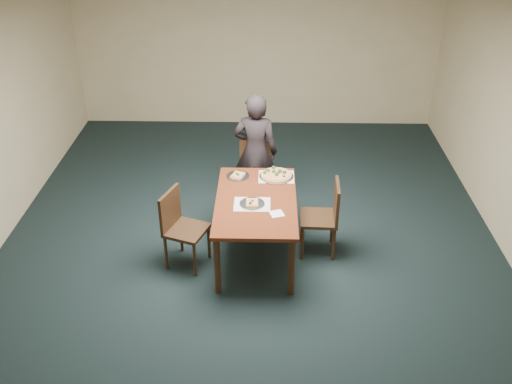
{
  "coord_description": "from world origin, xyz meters",
  "views": [
    {
      "loc": [
        0.2,
        -5.29,
        4.06
      ],
      "look_at": [
        0.07,
        0.14,
        0.85
      ],
      "focal_mm": 40.0,
      "sensor_mm": 36.0,
      "label": 1
    }
  ],
  "objects_px": {
    "chair_left": "(180,224)",
    "dining_table": "(256,207)",
    "chair_far": "(255,172)",
    "chair_right": "(326,214)",
    "pizza_pan": "(276,175)",
    "slice_plate_near": "(252,203)",
    "slice_plate_far": "(238,176)",
    "diner": "(256,152)"
  },
  "relations": [
    {
      "from": "pizza_pan",
      "to": "slice_plate_near",
      "type": "relative_size",
      "value": 1.45
    },
    {
      "from": "chair_far",
      "to": "slice_plate_far",
      "type": "distance_m",
      "value": 0.63
    },
    {
      "from": "diner",
      "to": "slice_plate_far",
      "type": "distance_m",
      "value": 0.64
    },
    {
      "from": "chair_far",
      "to": "chair_right",
      "type": "distance_m",
      "value": 1.3
    },
    {
      "from": "chair_right",
      "to": "pizza_pan",
      "type": "relative_size",
      "value": 2.24
    },
    {
      "from": "dining_table",
      "to": "pizza_pan",
      "type": "bearing_deg",
      "value": 66.82
    },
    {
      "from": "pizza_pan",
      "to": "slice_plate_near",
      "type": "xyz_separation_m",
      "value": [
        -0.27,
        -0.63,
        -0.01
      ]
    },
    {
      "from": "chair_far",
      "to": "chair_left",
      "type": "height_order",
      "value": "same"
    },
    {
      "from": "dining_table",
      "to": "slice_plate_far",
      "type": "bearing_deg",
      "value": 113.49
    },
    {
      "from": "chair_far",
      "to": "chair_right",
      "type": "height_order",
      "value": "same"
    },
    {
      "from": "chair_left",
      "to": "diner",
      "type": "bearing_deg",
      "value": -11.92
    },
    {
      "from": "chair_left",
      "to": "chair_right",
      "type": "xyz_separation_m",
      "value": [
        1.65,
        0.25,
        0.0
      ]
    },
    {
      "from": "chair_far",
      "to": "slice_plate_far",
      "type": "bearing_deg",
      "value": -104.99
    },
    {
      "from": "chair_left",
      "to": "pizza_pan",
      "type": "bearing_deg",
      "value": -36.95
    },
    {
      "from": "chair_far",
      "to": "chair_left",
      "type": "relative_size",
      "value": 1.0
    },
    {
      "from": "pizza_pan",
      "to": "slice_plate_far",
      "type": "height_order",
      "value": "pizza_pan"
    },
    {
      "from": "chair_left",
      "to": "slice_plate_far",
      "type": "bearing_deg",
      "value": -21.6
    },
    {
      "from": "chair_left",
      "to": "diner",
      "type": "relative_size",
      "value": 0.58
    },
    {
      "from": "diner",
      "to": "pizza_pan",
      "type": "xyz_separation_m",
      "value": [
        0.26,
        -0.6,
        -0.01
      ]
    },
    {
      "from": "chair_far",
      "to": "diner",
      "type": "relative_size",
      "value": 0.58
    },
    {
      "from": "dining_table",
      "to": "diner",
      "type": "xyz_separation_m",
      "value": [
        -0.03,
        1.14,
        0.12
      ]
    },
    {
      "from": "chair_far",
      "to": "dining_table",
      "type": "bearing_deg",
      "value": -83.78
    },
    {
      "from": "chair_left",
      "to": "slice_plate_near",
      "type": "height_order",
      "value": "chair_left"
    },
    {
      "from": "dining_table",
      "to": "slice_plate_far",
      "type": "relative_size",
      "value": 5.36
    },
    {
      "from": "slice_plate_near",
      "to": "pizza_pan",
      "type": "bearing_deg",
      "value": 66.92
    },
    {
      "from": "chair_left",
      "to": "slice_plate_far",
      "type": "distance_m",
      "value": 0.95
    },
    {
      "from": "chair_far",
      "to": "slice_plate_near",
      "type": "bearing_deg",
      "value": -85.95
    },
    {
      "from": "dining_table",
      "to": "chair_far",
      "type": "relative_size",
      "value": 1.65
    },
    {
      "from": "chair_left",
      "to": "slice_plate_far",
      "type": "relative_size",
      "value": 3.25
    },
    {
      "from": "chair_right",
      "to": "pizza_pan",
      "type": "xyz_separation_m",
      "value": [
        -0.57,
        0.44,
        0.26
      ]
    },
    {
      "from": "chair_left",
      "to": "dining_table",
      "type": "bearing_deg",
      "value": -59.17
    },
    {
      "from": "chair_far",
      "to": "chair_right",
      "type": "bearing_deg",
      "value": -45.55
    },
    {
      "from": "diner",
      "to": "slice_plate_far",
      "type": "relative_size",
      "value": 5.59
    },
    {
      "from": "chair_right",
      "to": "slice_plate_near",
      "type": "relative_size",
      "value": 3.25
    },
    {
      "from": "pizza_pan",
      "to": "slice_plate_near",
      "type": "distance_m",
      "value": 0.69
    },
    {
      "from": "chair_far",
      "to": "chair_right",
      "type": "relative_size",
      "value": 1.0
    },
    {
      "from": "chair_left",
      "to": "diner",
      "type": "height_order",
      "value": "diner"
    },
    {
      "from": "pizza_pan",
      "to": "slice_plate_far",
      "type": "xyz_separation_m",
      "value": [
        -0.46,
        -0.0,
        -0.01
      ]
    },
    {
      "from": "chair_left",
      "to": "pizza_pan",
      "type": "height_order",
      "value": "chair_left"
    },
    {
      "from": "pizza_pan",
      "to": "chair_right",
      "type": "bearing_deg",
      "value": -37.78
    },
    {
      "from": "dining_table",
      "to": "chair_far",
      "type": "distance_m",
      "value": 1.09
    },
    {
      "from": "dining_table",
      "to": "pizza_pan",
      "type": "relative_size",
      "value": 3.69
    }
  ]
}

